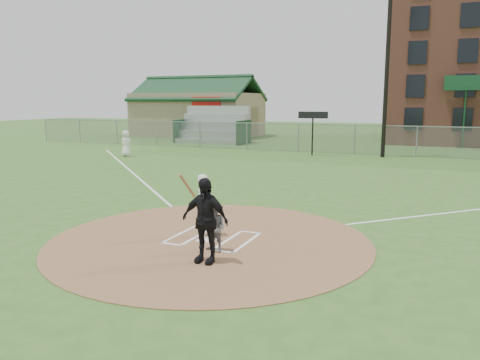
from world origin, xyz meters
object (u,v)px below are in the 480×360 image
at_px(umpire, 205,220).
at_px(batter_at_plate, 205,205).
at_px(home_plate, 207,240).
at_px(catcher, 215,228).
at_px(ondeck_player, 126,144).

bearing_deg(umpire, batter_at_plate, 119.04).
distance_m(home_plate, catcher, 1.10).
distance_m(home_plate, batter_at_plate, 0.93).
relative_size(home_plate, ondeck_player, 0.28).
relative_size(catcher, umpire, 0.61).
height_order(umpire, ondeck_player, umpire).
bearing_deg(catcher, batter_at_plate, 141.18).
bearing_deg(batter_at_plate, umpire, -62.43).
height_order(home_plate, batter_at_plate, batter_at_plate).
bearing_deg(home_plate, ondeck_player, 132.50).
bearing_deg(home_plate, catcher, -51.00).
bearing_deg(batter_at_plate, catcher, -51.99).
xyz_separation_m(home_plate, umpire, (0.70, -1.48, 0.95)).
height_order(home_plate, umpire, umpire).
xyz_separation_m(catcher, batter_at_plate, (-0.83, 1.06, 0.26)).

